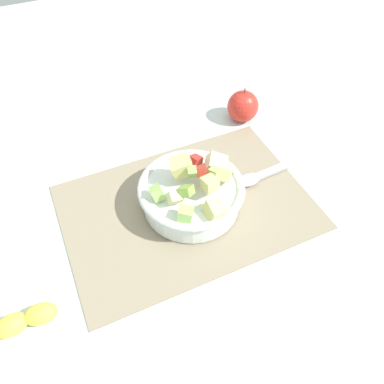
# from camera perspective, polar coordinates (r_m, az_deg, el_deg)

# --- Properties ---
(ground_plane) EXTENTS (2.40, 2.40, 0.00)m
(ground_plane) POSITION_cam_1_polar(r_m,az_deg,el_deg) (0.79, -0.76, -2.32)
(ground_plane) COLOR silver
(placemat) EXTENTS (0.51, 0.35, 0.01)m
(placemat) POSITION_cam_1_polar(r_m,az_deg,el_deg) (0.79, -0.76, -2.18)
(placemat) COLOR gray
(placemat) RESTS_ON ground_plane
(salad_bowl) EXTENTS (0.22, 0.22, 0.12)m
(salad_bowl) POSITION_cam_1_polar(r_m,az_deg,el_deg) (0.76, 0.09, -0.28)
(salad_bowl) COLOR white
(salad_bowl) RESTS_ON placemat
(serving_spoon) EXTENTS (0.24, 0.04, 0.01)m
(serving_spoon) POSITION_cam_1_polar(r_m,az_deg,el_deg) (0.86, 11.45, 3.00)
(serving_spoon) COLOR #B7B7BC
(serving_spoon) RESTS_ON placemat
(whole_apple) EXTENTS (0.08, 0.08, 0.09)m
(whole_apple) POSITION_cam_1_polar(r_m,az_deg,el_deg) (0.99, 7.73, 12.78)
(whole_apple) COLOR red
(whole_apple) RESTS_ON ground_plane
(banana_whole) EXTENTS (0.15, 0.06, 0.04)m
(banana_whole) POSITION_cam_1_polar(r_m,az_deg,el_deg) (0.70, -25.72, -17.98)
(banana_whole) COLOR yellow
(banana_whole) RESTS_ON ground_plane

